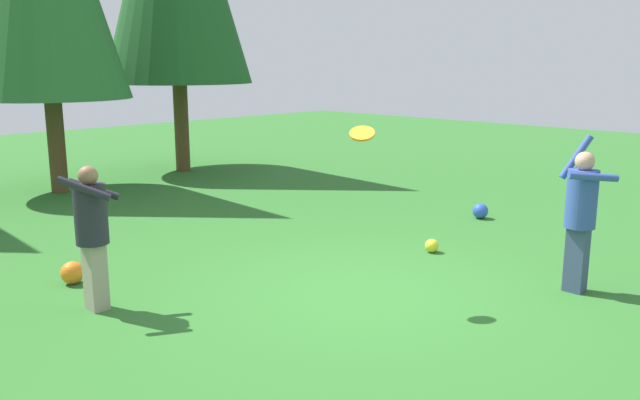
% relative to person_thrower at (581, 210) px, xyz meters
% --- Properties ---
extents(ground_plane, '(40.00, 40.00, 0.00)m').
position_rel_person_thrower_xyz_m(ground_plane, '(-1.79, 1.70, -0.97)').
color(ground_plane, '#2D6B28').
extents(person_thrower, '(0.67, 0.67, 1.80)m').
position_rel_person_thrower_xyz_m(person_thrower, '(0.00, 0.00, 0.00)').
color(person_thrower, '#38476B').
rests_on(person_thrower, ground_plane).
extents(person_catcher, '(0.72, 0.71, 1.56)m').
position_rel_person_thrower_xyz_m(person_catcher, '(-4.13, 3.43, -0.05)').
color(person_catcher, gray).
rests_on(person_catcher, ground_plane).
extents(frisbee, '(0.36, 0.37, 0.15)m').
position_rel_person_thrower_xyz_m(frisbee, '(-1.95, 1.60, 0.89)').
color(frisbee, orange).
extents(ball_yellow, '(0.19, 0.19, 0.19)m').
position_rel_person_thrower_xyz_m(ball_yellow, '(0.15, 2.09, -0.87)').
color(ball_yellow, yellow).
rests_on(ball_yellow, ground_plane).
extents(ball_blue, '(0.26, 0.26, 0.26)m').
position_rel_person_thrower_xyz_m(ball_blue, '(2.39, 2.66, -0.84)').
color(ball_blue, blue).
rests_on(ball_blue, ground_plane).
extents(ball_orange, '(0.27, 0.27, 0.27)m').
position_rel_person_thrower_xyz_m(ball_orange, '(-3.94, 4.41, -0.83)').
color(ball_orange, orange).
rests_on(ball_orange, ground_plane).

